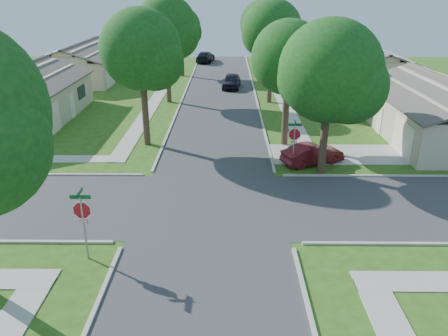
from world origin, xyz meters
TOP-DOWN VIEW (x-y plane):
  - ground at (0.00, 0.00)m, footprint 100.00×100.00m
  - road_ns at (0.00, 0.00)m, footprint 7.00×100.00m
  - sidewalk_ne at (6.10, 26.00)m, footprint 1.20×40.00m
  - sidewalk_nw at (-6.10, 26.00)m, footprint 1.20×40.00m
  - driveway at (7.90, 7.10)m, footprint 8.80×3.60m
  - stop_sign_sw at (-4.70, -4.70)m, footprint 1.05×0.80m
  - stop_sign_ne at (4.70, 4.70)m, footprint 1.05×0.80m
  - tree_e_near at (4.75, 9.01)m, footprint 4.97×4.80m
  - tree_e_mid at (4.76, 21.01)m, footprint 5.59×5.40m
  - tree_e_far at (4.75, 34.01)m, footprint 5.17×5.00m
  - tree_w_near at (-4.64, 9.01)m, footprint 5.38×5.20m
  - tree_w_mid at (-4.64, 21.01)m, footprint 5.80×5.60m
  - tree_w_far at (-4.65, 34.01)m, footprint 4.76×4.60m
  - tree_ne_corner at (6.36, 4.21)m, footprint 5.80×5.60m
  - house_ne_near at (15.99, 11.00)m, footprint 8.42×13.60m
  - house_ne_far at (15.99, 29.00)m, footprint 8.42×13.60m
  - house_nw_near at (-15.99, 15.00)m, footprint 8.42×13.60m
  - house_nw_far at (-15.99, 32.00)m, footprint 8.42×13.60m
  - car_driveway at (6.00, 5.50)m, footprint 4.05×2.70m
  - car_curb_east at (1.20, 27.24)m, footprint 2.18×4.56m
  - car_curb_west at (-2.45, 44.70)m, footprint 2.76×5.44m

SIDE VIEW (x-z plane):
  - ground at x=0.00m, z-range 0.00..0.00m
  - road_ns at x=0.00m, z-range -0.01..0.01m
  - sidewalk_ne at x=6.10m, z-range 0.00..0.04m
  - sidewalk_nw at x=-6.10m, z-range 0.00..0.04m
  - driveway at x=7.90m, z-range 0.00..0.05m
  - car_driveway at x=6.00m, z-range 0.00..1.26m
  - car_curb_east at x=1.20m, z-range 0.00..1.50m
  - car_curb_west at x=-2.45m, z-range 0.00..1.51m
  - house_ne_near at x=15.99m, z-range -0.60..3.63m
  - house_ne_far at x=15.99m, z-range -0.60..3.63m
  - house_nw_near at x=-15.99m, z-range -0.60..3.63m
  - house_nw_far at x=-15.99m, z-range -0.60..3.63m
  - stop_sign_sw at x=-4.70m, z-range 0.54..3.52m
  - stop_sign_ne at x=4.70m, z-range 0.54..3.52m
  - tree_w_far at x=-4.65m, z-range 1.49..9.52m
  - tree_ne_corner at x=6.36m, z-range 1.26..9.92m
  - tree_e_near at x=4.75m, z-range 1.50..9.78m
  - tree_e_far at x=4.75m, z-range 1.62..10.34m
  - tree_w_near at x=-4.64m, z-range 1.63..10.60m
  - tree_e_mid at x=4.76m, z-range 1.64..10.86m
  - tree_w_mid at x=-4.64m, z-range 1.71..11.27m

